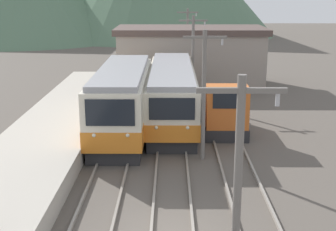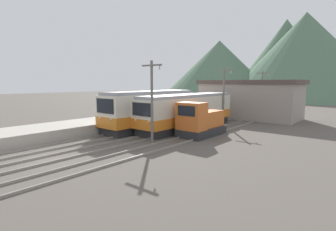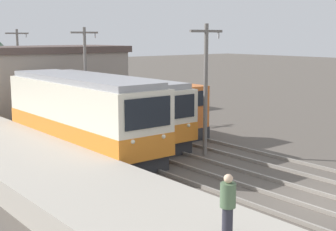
# 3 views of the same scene
# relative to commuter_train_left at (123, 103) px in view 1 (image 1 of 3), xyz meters

# --- Properties ---
(commuter_train_left) EXTENTS (2.84, 11.12, 3.79)m
(commuter_train_left) POSITION_rel_commuter_train_left_xyz_m (0.00, 0.00, 0.00)
(commuter_train_left) COLOR #28282B
(commuter_train_left) RESTS_ON ground
(commuter_train_center) EXTENTS (2.84, 13.03, 3.46)m
(commuter_train_center) POSITION_rel_commuter_train_left_xyz_m (2.80, 2.55, -0.14)
(commuter_train_center) COLOR #28282B
(commuter_train_center) RESTS_ON ground
(shunting_locomotive) EXTENTS (2.40, 4.73, 3.00)m
(shunting_locomotive) POSITION_rel_commuter_train_left_xyz_m (5.80, 0.21, -0.55)
(shunting_locomotive) COLOR #28282B
(shunting_locomotive) RESTS_ON ground
(catenary_mast_near) EXTENTS (2.00, 0.20, 6.27)m
(catenary_mast_near) POSITION_rel_commuter_train_left_xyz_m (4.31, -15.82, 1.69)
(catenary_mast_near) COLOR slate
(catenary_mast_near) RESTS_ON ground
(catenary_mast_mid) EXTENTS (2.00, 0.20, 6.27)m
(catenary_mast_mid) POSITION_rel_commuter_train_left_xyz_m (4.31, -4.31, 1.69)
(catenary_mast_mid) COLOR slate
(catenary_mast_mid) RESTS_ON ground
(catenary_mast_far) EXTENTS (2.00, 0.20, 6.27)m
(catenary_mast_far) POSITION_rel_commuter_train_left_xyz_m (4.31, 7.21, 1.69)
(catenary_mast_far) COLOR slate
(catenary_mast_far) RESTS_ON ground
(catenary_mast_distant) EXTENTS (2.00, 0.20, 6.27)m
(catenary_mast_distant) POSITION_rel_commuter_train_left_xyz_m (4.31, 18.72, 1.69)
(catenary_mast_distant) COLOR slate
(catenary_mast_distant) RESTS_ON ground
(station_building) EXTENTS (12.60, 6.30, 4.92)m
(station_building) POSITION_rel_commuter_train_left_xyz_m (4.41, 14.14, 0.73)
(station_building) COLOR gray
(station_building) RESTS_ON ground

